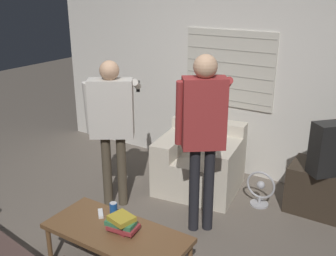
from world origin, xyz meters
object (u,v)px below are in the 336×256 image
Objects in this scene: person_right_standing at (203,124)px; book_stack at (122,224)px; armchair_beige at (201,163)px; person_left_standing at (112,117)px; spare_remote at (101,213)px; coffee_table at (117,235)px; soda_can at (114,209)px; floor_fan at (260,189)px.

person_right_standing reaches higher than book_stack.
armchair_beige is at bearing 80.81° from person_right_standing.
spare_remote is at bearing -91.37° from person_left_standing.
soda_can is at bearing 134.56° from coffee_table.
armchair_beige is 0.58× the size of person_right_standing.
soda_can is at bearing 80.02° from armchair_beige.
soda_can is 0.13m from spare_remote.
soda_can is at bearing -156.76° from person_right_standing.
coffee_table is at bearing -110.51° from floor_fan.
person_left_standing is 1.25m from book_stack.
coffee_table is at bearing -143.80° from person_right_standing.
person_right_standing is 4.29× the size of floor_fan.
person_right_standing is at bearing 75.44° from book_stack.
floor_fan is (0.74, -0.01, -0.13)m from armchair_beige.
floor_fan is at bearing 15.14° from spare_remote.
coffee_table is 0.70× the size of person_right_standing.
book_stack reaches higher than floor_fan.
person_left_standing reaches higher than floor_fan.
spare_remote is 1.80m from floor_fan.
book_stack is (-0.24, -0.91, -0.62)m from person_right_standing.
soda_can is (-0.04, -1.52, 0.15)m from armchair_beige.
person_right_standing is 1.19m from spare_remote.
person_left_standing reaches higher than armchair_beige.
book_stack is at bearing 30.03° from coffee_table.
soda_can is (0.56, -0.69, -0.54)m from person_left_standing.
person_right_standing is 6.38× the size of book_stack.
spare_remote is (0.46, -0.74, -0.59)m from person_left_standing.
person_left_standing is at bearing 129.17° from soda_can.
book_stack reaches higher than soda_can.
coffee_table is 2.99× the size of floor_fan.
armchair_beige is 0.63× the size of person_left_standing.
person_left_standing is at bearing 147.38° from person_right_standing.
spare_remote is 0.30× the size of floor_fan.
person_left_standing is 1.77m from floor_fan.
person_left_standing is at bearing 130.26° from coffee_table.
spare_remote reaches higher than coffee_table.
person_right_standing is 1.13m from book_stack.
armchair_beige reaches higher than floor_fan.
coffee_table is 9.96× the size of spare_remote.
person_left_standing is (-0.61, -0.83, 0.69)m from armchair_beige.
spare_remote is (-0.15, -1.57, 0.10)m from armchair_beige.
armchair_beige is 1.58m from spare_remote.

